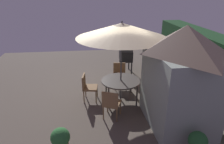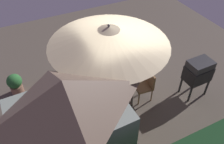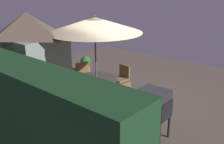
% 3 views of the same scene
% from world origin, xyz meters
% --- Properties ---
extents(ground_plane, '(11.00, 11.00, 0.00)m').
position_xyz_m(ground_plane, '(0.00, 0.00, 0.00)').
color(ground_plane, brown).
extents(hedge_backdrop, '(6.27, 0.86, 2.09)m').
position_xyz_m(hedge_backdrop, '(0.00, 3.50, 1.05)').
color(hedge_backdrop, '#193D1E').
rests_on(hedge_backdrop, ground).
extents(garden_shed, '(2.13, 1.63, 2.72)m').
position_xyz_m(garden_shed, '(2.05, 1.75, 1.39)').
color(garden_shed, gray).
rests_on(garden_shed, ground).
extents(patio_table, '(1.28, 1.28, 0.73)m').
position_xyz_m(patio_table, '(0.64, 0.43, 0.68)').
color(patio_table, '#47423D').
rests_on(patio_table, ground).
extents(patio_umbrella, '(2.76, 2.76, 2.64)m').
position_xyz_m(patio_umbrella, '(0.64, 0.43, 2.36)').
color(patio_umbrella, '#4C4C51').
rests_on(patio_umbrella, ground).
extents(bbq_grill, '(0.71, 0.51, 1.20)m').
position_xyz_m(bbq_grill, '(-1.82, 1.04, 0.85)').
color(bbq_grill, black).
rests_on(bbq_grill, ground).
extents(chair_near_shed, '(0.59, 0.59, 0.90)m').
position_xyz_m(chair_near_shed, '(1.03, 1.54, 0.52)').
color(chair_near_shed, olive).
rests_on(chair_near_shed, ground).
extents(chair_far_side, '(0.51, 0.51, 0.90)m').
position_xyz_m(chair_far_side, '(-0.45, 0.55, 0.52)').
color(chair_far_side, olive).
rests_on(chair_far_side, ground).
extents(chair_toward_hedge, '(0.52, 0.52, 0.90)m').
position_xyz_m(chair_toward_hedge, '(0.49, -0.66, 0.52)').
color(chair_toward_hedge, olive).
rests_on(chair_toward_hedge, ground).
extents(chair_toward_house, '(0.61, 0.61, 0.90)m').
position_xyz_m(chair_toward_house, '(1.66, -0.01, 0.52)').
color(chair_toward_house, olive).
rests_on(chair_toward_house, ground).
extents(potted_plant_by_shed, '(0.41, 0.41, 0.68)m').
position_xyz_m(potted_plant_by_shed, '(3.36, 1.67, 0.38)').
color(potted_plant_by_shed, '#936651').
rests_on(potted_plant_by_shed, ground).
extents(potted_plant_by_grill, '(0.43, 0.43, 0.67)m').
position_xyz_m(potted_plant_by_grill, '(2.88, -1.28, 0.36)').
color(potted_plant_by_grill, '#936651').
rests_on(potted_plant_by_grill, ground).
extents(person_in_red, '(0.40, 0.34, 1.26)m').
position_xyz_m(person_in_red, '(1.00, 1.46, 0.78)').
color(person_in_red, '#CC3D33').
rests_on(person_in_red, ground).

